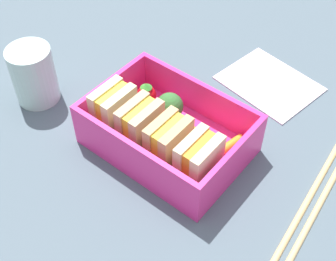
{
  "coord_description": "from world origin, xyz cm",
  "views": [
    {
      "loc": [
        -22.61,
        28.12,
        42.06
      ],
      "look_at": [
        0.0,
        0.0,
        2.7
      ],
      "focal_mm": 50.0,
      "sensor_mm": 36.0,
      "label": 1
    }
  ],
  "objects_px": {
    "carrot_stick_left": "(229,146)",
    "chopstick_pair": "(312,205)",
    "sandwich_center": "(140,126)",
    "sandwich_center_right": "(114,110)",
    "drinking_glass": "(34,75)",
    "folded_napkin": "(269,83)",
    "carrot_stick_far_left": "(193,132)",
    "broccoli_floret": "(170,107)",
    "sandwich_center_left": "(168,143)",
    "sandwich_left": "(199,161)",
    "strawberry_far_left": "(147,94)"
  },
  "relations": [
    {
      "from": "drinking_glass",
      "to": "sandwich_center_right",
      "type": "bearing_deg",
      "value": -173.09
    },
    {
      "from": "sandwich_center_right",
      "to": "carrot_stick_far_left",
      "type": "distance_m",
      "value": 0.1
    },
    {
      "from": "broccoli_floret",
      "to": "chopstick_pair",
      "type": "relative_size",
      "value": 0.2
    },
    {
      "from": "carrot_stick_left",
      "to": "chopstick_pair",
      "type": "relative_size",
      "value": 0.19
    },
    {
      "from": "sandwich_center_left",
      "to": "sandwich_left",
      "type": "bearing_deg",
      "value": 180.0
    },
    {
      "from": "carrot_stick_left",
      "to": "carrot_stick_far_left",
      "type": "distance_m",
      "value": 0.04
    },
    {
      "from": "sandwich_center",
      "to": "sandwich_center_right",
      "type": "distance_m",
      "value": 0.04
    },
    {
      "from": "sandwich_left",
      "to": "folded_napkin",
      "type": "xyz_separation_m",
      "value": [
        0.02,
        -0.19,
        -0.04
      ]
    },
    {
      "from": "carrot_stick_left",
      "to": "drinking_glass",
      "type": "bearing_deg",
      "value": 16.0
    },
    {
      "from": "sandwich_center_right",
      "to": "carrot_stick_left",
      "type": "height_order",
      "value": "sandwich_center_right"
    },
    {
      "from": "carrot_stick_far_left",
      "to": "folded_napkin",
      "type": "height_order",
      "value": "carrot_stick_far_left"
    },
    {
      "from": "broccoli_floret",
      "to": "carrot_stick_far_left",
      "type": "bearing_deg",
      "value": 177.54
    },
    {
      "from": "strawberry_far_left",
      "to": "chopstick_pair",
      "type": "distance_m",
      "value": 0.23
    },
    {
      "from": "sandwich_left",
      "to": "sandwich_center_right",
      "type": "bearing_deg",
      "value": 0.0
    },
    {
      "from": "sandwich_center_left",
      "to": "drinking_glass",
      "type": "relative_size",
      "value": 0.78
    },
    {
      "from": "sandwich_center_right",
      "to": "broccoli_floret",
      "type": "relative_size",
      "value": 1.42
    },
    {
      "from": "sandwich_left",
      "to": "carrot_stick_left",
      "type": "relative_size",
      "value": 1.46
    },
    {
      "from": "folded_napkin",
      "to": "sandwich_center",
      "type": "bearing_deg",
      "value": 73.61
    },
    {
      "from": "carrot_stick_far_left",
      "to": "chopstick_pair",
      "type": "distance_m",
      "value": 0.15
    },
    {
      "from": "sandwich_left",
      "to": "carrot_stick_left",
      "type": "height_order",
      "value": "sandwich_left"
    },
    {
      "from": "sandwich_center",
      "to": "chopstick_pair",
      "type": "relative_size",
      "value": 0.28
    },
    {
      "from": "sandwich_left",
      "to": "sandwich_center_left",
      "type": "bearing_deg",
      "value": 0.0
    },
    {
      "from": "carrot_stick_left",
      "to": "broccoli_floret",
      "type": "xyz_separation_m",
      "value": [
        0.08,
        0.01,
        0.02
      ]
    },
    {
      "from": "broccoli_floret",
      "to": "strawberry_far_left",
      "type": "relative_size",
      "value": 1.34
    },
    {
      "from": "folded_napkin",
      "to": "broccoli_floret",
      "type": "bearing_deg",
      "value": 69.63
    },
    {
      "from": "broccoli_floret",
      "to": "strawberry_far_left",
      "type": "xyz_separation_m",
      "value": [
        0.04,
        -0.01,
        -0.01
      ]
    },
    {
      "from": "sandwich_center",
      "to": "drinking_glass",
      "type": "distance_m",
      "value": 0.16
    },
    {
      "from": "sandwich_center_left",
      "to": "sandwich_center",
      "type": "height_order",
      "value": "same"
    },
    {
      "from": "sandwich_center_left",
      "to": "strawberry_far_left",
      "type": "distance_m",
      "value": 0.1
    },
    {
      "from": "carrot_stick_far_left",
      "to": "strawberry_far_left",
      "type": "height_order",
      "value": "strawberry_far_left"
    },
    {
      "from": "sandwich_center",
      "to": "broccoli_floret",
      "type": "relative_size",
      "value": 1.42
    },
    {
      "from": "carrot_stick_far_left",
      "to": "folded_napkin",
      "type": "bearing_deg",
      "value": -96.87
    },
    {
      "from": "sandwich_center_left",
      "to": "drinking_glass",
      "type": "height_order",
      "value": "drinking_glass"
    },
    {
      "from": "carrot_stick_far_left",
      "to": "broccoli_floret",
      "type": "relative_size",
      "value": 0.94
    },
    {
      "from": "sandwich_center_left",
      "to": "broccoli_floret",
      "type": "distance_m",
      "value": 0.06
    },
    {
      "from": "carrot_stick_far_left",
      "to": "broccoli_floret",
      "type": "height_order",
      "value": "broccoli_floret"
    },
    {
      "from": "sandwich_center",
      "to": "folded_napkin",
      "type": "relative_size",
      "value": 0.49
    },
    {
      "from": "chopstick_pair",
      "to": "folded_napkin",
      "type": "xyz_separation_m",
      "value": [
        0.13,
        -0.14,
        -0.0
      ]
    },
    {
      "from": "strawberry_far_left",
      "to": "carrot_stick_far_left",
      "type": "bearing_deg",
      "value": 173.4
    },
    {
      "from": "sandwich_center",
      "to": "folded_napkin",
      "type": "xyz_separation_m",
      "value": [
        -0.06,
        -0.19,
        -0.04
      ]
    },
    {
      "from": "broccoli_floret",
      "to": "folded_napkin",
      "type": "xyz_separation_m",
      "value": [
        -0.05,
        -0.15,
        -0.03
      ]
    },
    {
      "from": "broccoli_floret",
      "to": "strawberry_far_left",
      "type": "bearing_deg",
      "value": -10.11
    },
    {
      "from": "sandwich_center_left",
      "to": "drinking_glass",
      "type": "xyz_separation_m",
      "value": [
        0.2,
        0.01,
        -0.0
      ]
    },
    {
      "from": "drinking_glass",
      "to": "folded_napkin",
      "type": "height_order",
      "value": "drinking_glass"
    },
    {
      "from": "chopstick_pair",
      "to": "sandwich_center",
      "type": "bearing_deg",
      "value": 15.46
    },
    {
      "from": "sandwich_left",
      "to": "sandwich_center",
      "type": "distance_m",
      "value": 0.08
    },
    {
      "from": "sandwich_left",
      "to": "sandwich_center",
      "type": "bearing_deg",
      "value": 0.0
    },
    {
      "from": "sandwich_center",
      "to": "sandwich_center_left",
      "type": "bearing_deg",
      "value": 180.0
    },
    {
      "from": "broccoli_floret",
      "to": "folded_napkin",
      "type": "bearing_deg",
      "value": -110.37
    },
    {
      "from": "carrot_stick_left",
      "to": "folded_napkin",
      "type": "xyz_separation_m",
      "value": [
        0.03,
        -0.14,
        -0.02
      ]
    }
  ]
}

